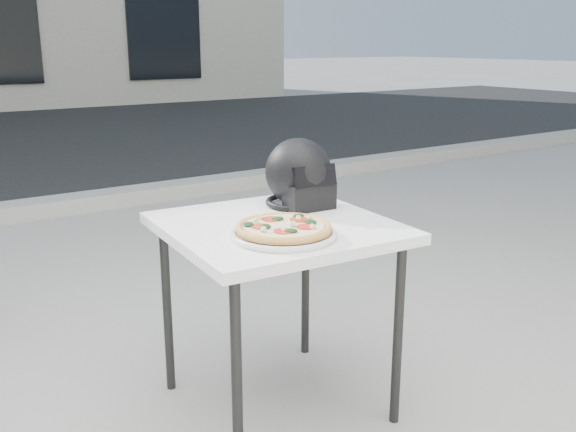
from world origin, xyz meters
TOP-DOWN VIEW (x-y plane):
  - ground at (0.00, 0.00)m, footprint 80.00×80.00m
  - cafe_table_main at (0.51, -0.17)m, footprint 0.77×0.77m
  - plate at (0.44, -0.33)m, footprint 0.41×0.41m
  - pizza at (0.44, -0.33)m, footprint 0.32×0.32m
  - helmet at (0.71, -0.03)m, footprint 0.26×0.27m

SIDE VIEW (x-z plane):
  - ground at x=0.00m, z-range 0.00..0.00m
  - cafe_table_main at x=0.51m, z-range 0.28..0.96m
  - plate at x=0.44m, z-range 0.68..0.70m
  - pizza at x=0.44m, z-range 0.70..0.73m
  - helmet at x=0.71m, z-range 0.67..0.92m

